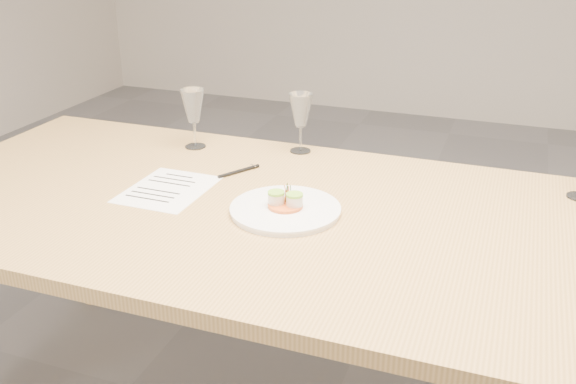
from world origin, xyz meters
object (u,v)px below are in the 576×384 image
(ballpoint_pen, at_px, (239,171))
(wine_glass_0, at_px, (193,107))
(dinner_plate, at_px, (285,208))
(wine_glass_1, at_px, (301,111))
(dining_table, at_px, (324,239))
(recipe_sheet, at_px, (168,189))

(ballpoint_pen, bearing_deg, wine_glass_0, 85.78)
(dinner_plate, relative_size, wine_glass_1, 1.50)
(dining_table, xyz_separation_m, recipe_sheet, (-0.46, 0.01, 0.07))
(dining_table, distance_m, wine_glass_1, 0.53)
(ballpoint_pen, bearing_deg, wine_glass_1, 5.72)
(recipe_sheet, xyz_separation_m, ballpoint_pen, (0.14, 0.18, 0.00))
(wine_glass_0, xyz_separation_m, wine_glass_1, (0.34, 0.08, -0.00))
(dining_table, height_order, wine_glass_1, wine_glass_1)
(recipe_sheet, bearing_deg, dining_table, -0.57)
(ballpoint_pen, bearing_deg, dining_table, -90.21)
(recipe_sheet, relative_size, wine_glass_0, 1.41)
(dining_table, height_order, dinner_plate, dinner_plate)
(dinner_plate, xyz_separation_m, ballpoint_pen, (-0.23, 0.21, -0.01))
(ballpoint_pen, xyz_separation_m, wine_glass_1, (0.11, 0.24, 0.13))
(dining_table, xyz_separation_m, wine_glass_1, (-0.22, 0.43, 0.20))
(recipe_sheet, height_order, ballpoint_pen, ballpoint_pen)
(dinner_plate, bearing_deg, recipe_sheet, 175.65)
(recipe_sheet, distance_m, wine_glass_1, 0.51)
(dining_table, height_order, ballpoint_pen, ballpoint_pen)
(ballpoint_pen, distance_m, wine_glass_1, 0.29)
(wine_glass_0, relative_size, wine_glass_1, 1.01)
(dining_table, xyz_separation_m, wine_glass_0, (-0.56, 0.35, 0.20))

